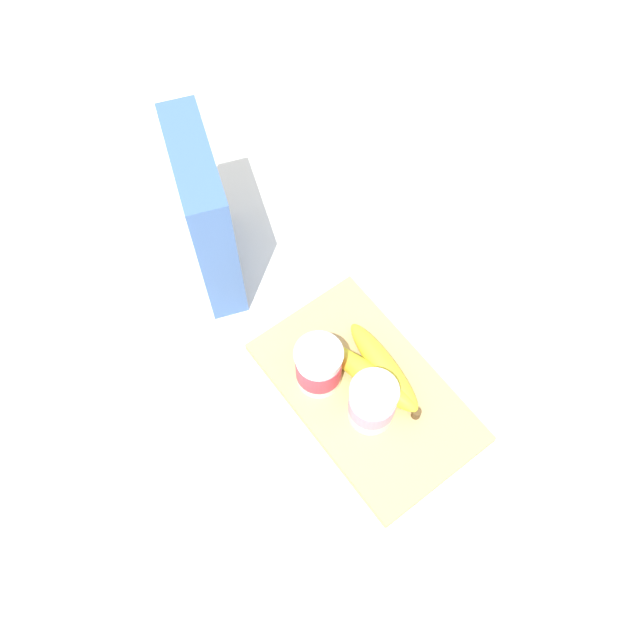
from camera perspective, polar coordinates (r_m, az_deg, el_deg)
ground_plane at (r=1.06m, az=3.85°, el=-6.19°), size 2.40×2.40×0.00m
cutting_board at (r=1.05m, az=3.87°, el=-6.02°), size 0.35×0.21×0.02m
cereal_box at (r=1.06m, az=-9.54°, el=8.63°), size 0.21×0.12×0.28m
yogurt_cup_front at (r=0.99m, az=4.39°, el=-6.91°), size 0.07×0.07×0.10m
yogurt_cup_back at (r=1.01m, az=-0.11°, el=-3.89°), size 0.07×0.07×0.09m
banana_bunch at (r=1.04m, az=4.82°, el=-4.36°), size 0.18×0.09×0.04m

